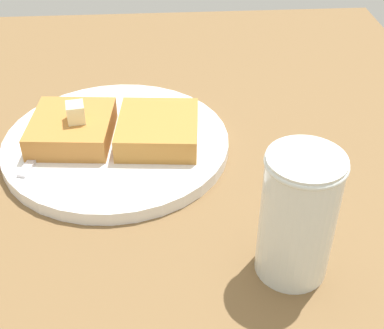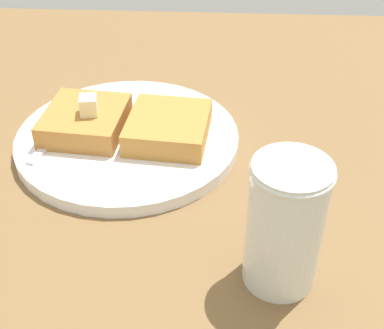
% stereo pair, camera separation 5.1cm
% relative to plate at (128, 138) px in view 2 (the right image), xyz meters
% --- Properties ---
extents(table_surface, '(1.04, 1.04, 0.02)m').
position_rel_plate_xyz_m(table_surface, '(-0.10, -0.11, -0.02)').
color(table_surface, brown).
rests_on(table_surface, ground).
extents(plate, '(0.25, 0.25, 0.01)m').
position_rel_plate_xyz_m(plate, '(0.00, 0.00, 0.00)').
color(plate, white).
rests_on(plate, table_surface).
extents(toast_slice_left, '(0.10, 0.10, 0.03)m').
position_rel_plate_xyz_m(toast_slice_left, '(-0.05, 0.00, 0.02)').
color(toast_slice_left, '#B37434').
rests_on(toast_slice_left, plate).
extents(toast_slice_middle, '(0.10, 0.10, 0.03)m').
position_rel_plate_xyz_m(toast_slice_middle, '(0.05, -0.00, 0.02)').
color(toast_slice_middle, '#B37833').
rests_on(toast_slice_middle, plate).
extents(butter_pat_primary, '(0.02, 0.02, 0.02)m').
position_rel_plate_xyz_m(butter_pat_primary, '(-0.04, -0.00, 0.04)').
color(butter_pat_primary, '#F4E8B0').
rests_on(butter_pat_primary, toast_slice_left).
extents(fork, '(0.06, 0.16, 0.00)m').
position_rel_plate_xyz_m(fork, '(-0.07, 0.02, 0.01)').
color(fork, silver).
rests_on(fork, plate).
extents(syrup_jar, '(0.06, 0.06, 0.12)m').
position_rel_plate_xyz_m(syrup_jar, '(0.16, -0.19, 0.05)').
color(syrup_jar, '#4B1E0C').
rests_on(syrup_jar, table_surface).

